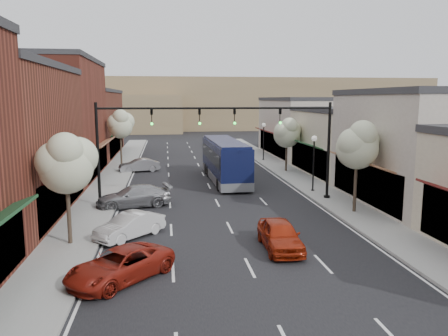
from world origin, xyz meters
name	(u,v)px	position (x,y,z in m)	size (l,w,h in m)	color
ground	(235,239)	(0.00, 0.00, 0.00)	(160.00, 160.00, 0.00)	black
sidewalk_left	(113,178)	(-8.40, 18.50, 0.07)	(2.80, 73.00, 0.15)	gray
sidewalk_right	(291,174)	(8.40, 18.50, 0.07)	(2.80, 73.00, 0.15)	gray
curb_left	(128,178)	(-7.00, 18.50, 0.07)	(0.25, 73.00, 0.17)	gray
curb_right	(277,174)	(7.00, 18.50, 0.07)	(0.25, 73.00, 0.17)	gray
bldg_left_midfar	(46,119)	(-14.24, 20.00, 5.40)	(10.14, 14.10, 10.90)	maroon
bldg_left_far	(81,123)	(-14.22, 36.00, 4.16)	(10.14, 18.10, 8.40)	brown
bldg_right_midnear	(419,148)	(13.72, 6.00, 3.91)	(9.14, 12.10, 7.90)	#B8AC9E
bldg_right_midfar	(347,142)	(13.70, 18.00, 3.17)	(9.14, 12.10, 6.40)	beige
bldg_right_far	(302,127)	(13.71, 32.00, 3.66)	(9.14, 16.10, 7.40)	#B8AC9E
hill_far	(179,104)	(0.00, 90.00, 6.00)	(120.00, 30.00, 12.00)	#7A6647
hill_near	(66,114)	(-25.00, 78.00, 4.00)	(50.00, 20.00, 8.00)	#7A6647
signal_mast_right	(297,136)	(5.62, 8.00, 4.62)	(8.22, 0.46, 7.00)	black
signal_mast_left	(134,138)	(-5.62, 8.00, 4.62)	(8.22, 0.46, 7.00)	black
tree_right_near	(358,144)	(8.35, 3.94, 4.45)	(2.85, 2.65, 5.95)	#47382B
tree_right_far	(287,132)	(8.35, 19.94, 3.99)	(2.85, 2.65, 5.43)	#47382B
tree_left_near	(67,162)	(-8.25, -0.06, 4.22)	(2.85, 2.65, 5.69)	#47382B
tree_left_far	(121,124)	(-8.25, 25.94, 4.60)	(2.85, 2.65, 6.13)	#47382B
lamp_post_near	(314,154)	(7.80, 10.50, 3.01)	(0.44, 0.44, 4.44)	black
lamp_post_far	(264,135)	(7.80, 28.00, 3.01)	(0.44, 0.44, 4.44)	black
coach_bus	(225,160)	(1.64, 16.23, 1.89)	(2.96, 11.92, 3.62)	#0E1339
red_hatchback	(280,235)	(1.90, -1.85, 0.72)	(1.69, 4.21, 1.43)	#97210B
parked_car_a	(120,265)	(-5.41, -4.59, 0.64)	(2.12, 4.60, 1.28)	maroon
parked_car_b	(130,226)	(-5.45, 0.91, 0.65)	(1.38, 3.95, 1.30)	silver
parked_car_c	(134,196)	(-5.71, 7.64, 0.72)	(2.03, 4.99, 1.45)	gray
parked_car_e	(139,165)	(-6.20, 22.12, 0.66)	(1.39, 3.98, 1.31)	#939398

